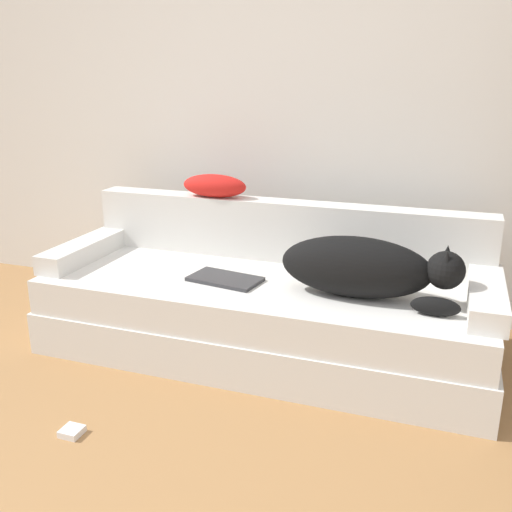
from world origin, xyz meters
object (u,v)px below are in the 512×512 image
couch (262,317)px  throw_pillow (214,186)px  power_adapter (72,432)px  laptop (225,279)px  dog (365,268)px

couch → throw_pillow: (-0.39, 0.33, 0.58)m
throw_pillow → power_adapter: bearing=-94.0°
power_adapter → laptop: bearing=70.0°
couch → power_adapter: couch is taller
couch → laptop: (-0.17, -0.08, 0.21)m
dog → power_adapter: bearing=-139.0°
throw_pillow → dog: bearing=-24.0°
couch → throw_pillow: throw_pillow is taller
couch → dog: bearing=-8.0°
laptop → power_adapter: 0.97m
throw_pillow → power_adapter: size_ratio=4.54×
laptop → power_adapter: bearing=-101.0°
laptop → dog: bearing=9.5°
couch → laptop: laptop is taller
dog → laptop: size_ratio=2.17×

